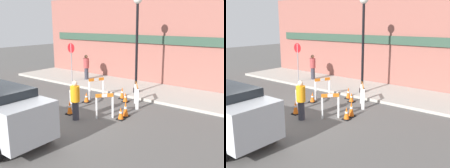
# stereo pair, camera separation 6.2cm
# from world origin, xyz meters

# --- Properties ---
(ground_plane) EXTENTS (60.00, 60.00, 0.00)m
(ground_plane) POSITION_xyz_m (0.00, 0.00, 0.00)
(ground_plane) COLOR #565451
(sidewalk_slab) EXTENTS (18.00, 3.42, 0.14)m
(sidewalk_slab) POSITION_xyz_m (0.00, 6.21, 0.07)
(sidewalk_slab) COLOR #ADA89E
(sidewalk_slab) RESTS_ON ground_plane
(storefront_facade) EXTENTS (18.00, 0.22, 5.50)m
(storefront_facade) POSITION_xyz_m (0.00, 8.00, 2.75)
(storefront_facade) COLOR #93564C
(storefront_facade) RESTS_ON ground_plane
(streetlamp_post) EXTENTS (0.44, 0.44, 5.02)m
(streetlamp_post) POSITION_xyz_m (0.75, 5.25, 3.37)
(streetlamp_post) COLOR black
(streetlamp_post) RESTS_ON sidewalk_slab
(stop_sign) EXTENTS (0.60, 0.06, 2.43)m
(stop_sign) POSITION_xyz_m (-3.94, 5.06, 1.76)
(stop_sign) COLOR gray
(stop_sign) RESTS_ON sidewalk_slab
(barricade_0) EXTENTS (0.59, 0.62, 1.04)m
(barricade_0) POSITION_xyz_m (1.63, 1.48, 0.55)
(barricade_0) COLOR white
(barricade_0) RESTS_ON ground_plane
(barricade_1) EXTENTS (0.67, 0.84, 1.10)m
(barricade_1) POSITION_xyz_m (1.82, 3.58, 0.60)
(barricade_1) COLOR white
(barricade_1) RESTS_ON ground_plane
(barricade_2) EXTENTS (0.48, 0.79, 1.09)m
(barricade_2) POSITION_xyz_m (-0.45, 3.40, 0.58)
(barricade_2) COLOR white
(barricade_2) RESTS_ON ground_plane
(barricade_3) EXTENTS (0.57, 0.88, 1.08)m
(barricade_3) POSITION_xyz_m (-0.38, 1.74, 0.59)
(barricade_3) COLOR white
(barricade_3) RESTS_ON ground_plane
(traffic_cone_0) EXTENTS (0.30, 0.30, 0.53)m
(traffic_cone_0) POSITION_xyz_m (2.26, 1.74, 0.25)
(traffic_cone_0) COLOR black
(traffic_cone_0) RESTS_ON ground_plane
(traffic_cone_1) EXTENTS (0.30, 0.30, 0.61)m
(traffic_cone_1) POSITION_xyz_m (0.59, 4.20, 0.29)
(traffic_cone_1) COLOR black
(traffic_cone_1) RESTS_ON ground_plane
(traffic_cone_2) EXTENTS (0.30, 0.30, 0.48)m
(traffic_cone_2) POSITION_xyz_m (1.06, 3.80, 0.23)
(traffic_cone_2) COLOR black
(traffic_cone_2) RESTS_ON ground_plane
(traffic_cone_3) EXTENTS (0.30, 0.30, 0.61)m
(traffic_cone_3) POSITION_xyz_m (0.16, 0.93, 0.29)
(traffic_cone_3) COLOR black
(traffic_cone_3) RESTS_ON ground_plane
(traffic_cone_4) EXTENTS (0.30, 0.30, 0.68)m
(traffic_cone_4) POSITION_xyz_m (2.22, 2.13, 0.33)
(traffic_cone_4) COLOR black
(traffic_cone_4) RESTS_ON ground_plane
(traffic_cone_5) EXTENTS (0.30, 0.30, 0.52)m
(traffic_cone_5) POSITION_xyz_m (-0.43, 2.61, 0.25)
(traffic_cone_5) COLOR black
(traffic_cone_5) RESTS_ON ground_plane
(person_worker) EXTENTS (0.38, 0.38, 1.60)m
(person_worker) POSITION_xyz_m (0.81, 0.64, 0.85)
(person_worker) COLOR #33333D
(person_worker) RESTS_ON ground_plane
(person_pedestrian) EXTENTS (0.48, 0.48, 1.62)m
(person_pedestrian) POSITION_xyz_m (-3.66, 6.11, 1.00)
(person_pedestrian) COLOR #33333D
(person_pedestrian) RESTS_ON sidewalk_slab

